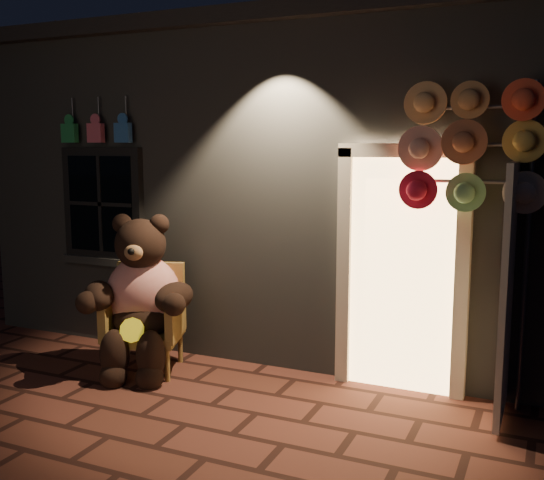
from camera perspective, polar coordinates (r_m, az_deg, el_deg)
The scene contains 5 objects.
ground at distance 5.25m, azimuth -7.78°, elevation -16.07°, with size 60.00×60.00×0.00m, color #53281F.
shop_building at distance 8.43m, azimuth 6.50°, elevation 5.47°, with size 7.30×5.95×3.51m.
wicker_armchair at distance 6.37m, azimuth -11.19°, elevation -6.82°, with size 0.86×0.82×1.02m.
teddy_bear at distance 6.20m, azimuth -11.71°, elevation -5.09°, with size 1.08×1.01×1.57m.
hat_rack at distance 5.33m, azimuth 19.45°, elevation 7.79°, with size 1.52×0.22×2.69m.
Camera 1 is at (2.55, -4.03, 2.18)m, focal length 42.00 mm.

